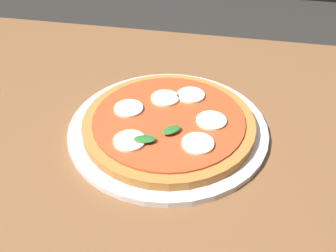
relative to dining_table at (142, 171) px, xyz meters
name	(u,v)px	position (x,y,z in m)	size (l,w,h in m)	color
dining_table	(142,171)	(0.00, 0.00, 0.00)	(1.53, 0.92, 0.77)	brown
serving_tray	(168,128)	(-0.05, -0.02, 0.10)	(0.38, 0.38, 0.01)	silver
pizza	(169,122)	(-0.05, -0.02, 0.12)	(0.32, 0.32, 0.03)	#B27033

